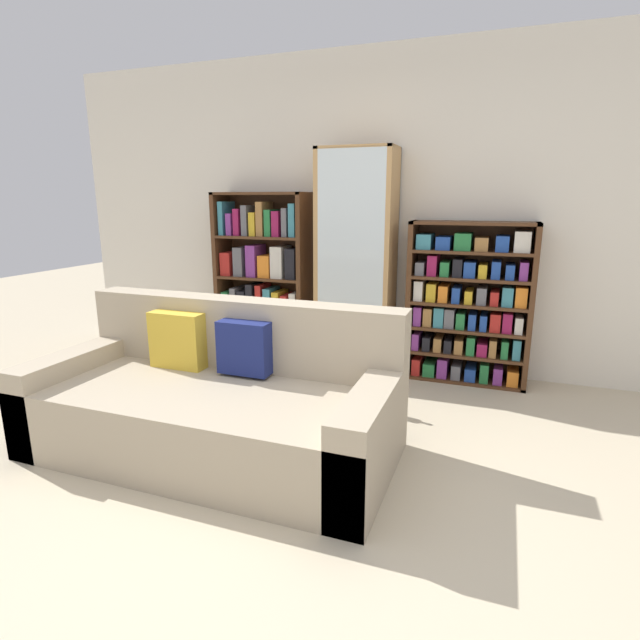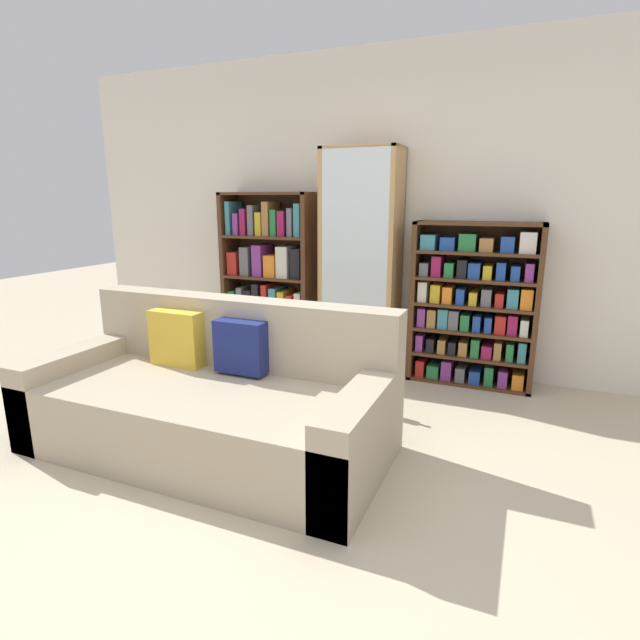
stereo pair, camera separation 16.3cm
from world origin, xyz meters
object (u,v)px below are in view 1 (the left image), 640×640
Objects in this scene: couch at (216,403)px; display_cabinet at (356,263)px; bookshelf_left at (264,281)px; wine_bottle at (369,388)px; bookshelf_right at (468,305)px.

display_cabinet reaches higher than couch.
bookshelf_left is (-0.54, 1.75, 0.44)m from couch.
couch is at bearing -72.78° from bookshelf_left.
display_cabinet is 4.82× the size of wine_bottle.
wine_bottle is (0.72, 0.86, -0.13)m from couch.
bookshelf_right is 1.16m from wine_bottle.
display_cabinet is (0.36, 1.73, 0.65)m from couch.
couch is 1.88m from display_cabinet.
bookshelf_left is 0.92m from display_cabinet.
bookshelf_left is 1.64m from wine_bottle.
bookshelf_right is (1.31, 1.75, 0.35)m from couch.
display_cabinet reaches higher than wine_bottle.
bookshelf_right is at bearing 53.23° from couch.
bookshelf_left reaches higher than wine_bottle.
display_cabinet is at bearing -178.99° from bookshelf_right.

